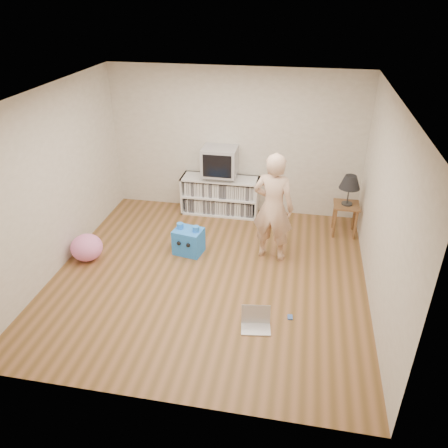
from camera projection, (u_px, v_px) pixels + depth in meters
name	position (u px, v px, depth m)	size (l,w,h in m)	color
ground	(209.00, 276.00, 6.42)	(4.50, 4.50, 0.00)	brown
walls	(208.00, 196.00, 5.79)	(4.52, 4.52, 2.60)	beige
ceiling	(206.00, 96.00, 5.16)	(4.50, 4.50, 0.01)	white
media_unit	(220.00, 195.00, 8.04)	(1.40, 0.45, 0.70)	white
dvd_deck	(220.00, 176.00, 7.84)	(0.45, 0.35, 0.07)	gray
crt_tv	(220.00, 161.00, 7.70)	(0.60, 0.53, 0.50)	#ABABB0
side_table	(346.00, 211.00, 7.32)	(0.42, 0.42, 0.55)	brown
table_lamp	(350.00, 183.00, 7.06)	(0.34, 0.34, 0.52)	#333333
person	(273.00, 208.00, 6.47)	(0.62, 0.41, 1.71)	beige
laptop	(256.00, 321.00, 5.45)	(0.40, 0.34, 0.25)	silver
playing_cards	(290.00, 317.00, 5.61)	(0.07, 0.09, 0.02)	#4367B5
plush_blue	(189.00, 241.00, 6.88)	(0.49, 0.43, 0.50)	#217DFF
plush_pink	(87.00, 247.00, 6.72)	(0.48, 0.48, 0.41)	pink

